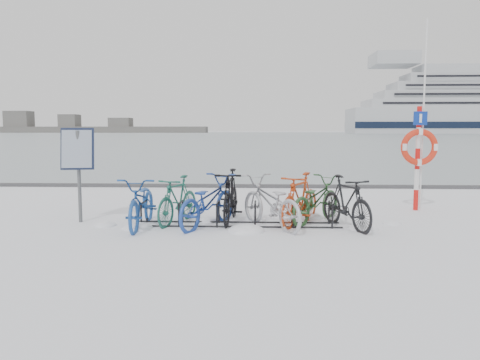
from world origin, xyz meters
TOP-DOWN VIEW (x-y plane):
  - ground at (0.00, 0.00)m, footprint 900.00×900.00m
  - ice_sheet at (0.00, 155.00)m, footprint 400.00×298.00m
  - quay_edge at (0.00, 5.90)m, footprint 400.00×0.25m
  - bike_rack at (0.00, 0.00)m, footprint 4.00×0.48m
  - info_board at (-3.13, 0.16)m, footprint 0.66×0.35m
  - lifebuoy_station at (4.02, 1.82)m, footprint 0.82×0.23m
  - shoreline at (-122.02, 260.00)m, footprint 180.00×12.00m
  - bike_0 at (-1.78, -0.17)m, footprint 0.72×1.92m
  - bike_1 at (-1.17, 0.21)m, footprint 0.93×1.67m
  - bike_2 at (-0.55, -0.06)m, footprint 1.42×2.03m
  - bike_3 at (-0.14, 0.38)m, footprint 0.64×1.84m
  - bike_4 at (0.64, -0.13)m, footprint 1.58×2.00m
  - bike_5 at (1.23, 0.16)m, footprint 1.23×1.76m
  - bike_6 at (1.56, 0.44)m, footprint 1.56×1.86m
  - bike_7 at (2.07, -0.11)m, footprint 1.06×1.75m
  - snow_drifts at (0.25, -0.06)m, footprint 5.97×1.98m

SIDE VIEW (x-z plane):
  - ground at x=0.00m, z-range 0.00..0.00m
  - snow_drifts at x=0.25m, z-range -0.12..0.12m
  - ice_sheet at x=0.00m, z-range 0.00..0.02m
  - quay_edge at x=0.00m, z-range 0.00..0.10m
  - bike_rack at x=0.00m, z-range -0.05..0.41m
  - bike_6 at x=1.56m, z-range 0.00..0.95m
  - bike_1 at x=-1.17m, z-range 0.00..0.97m
  - bike_0 at x=-1.78m, z-range 0.00..1.00m
  - bike_2 at x=-0.55m, z-range 0.00..1.01m
  - bike_4 at x=0.64m, z-range 0.00..1.01m
  - bike_7 at x=2.07m, z-range 0.00..1.02m
  - bike_5 at x=1.23m, z-range 0.00..1.04m
  - bike_3 at x=-0.14m, z-range 0.00..1.09m
  - info_board at x=-3.13m, z-range 0.41..2.29m
  - lifebuoy_station at x=4.02m, z-range -0.70..3.58m
  - shoreline at x=-122.02m, z-range -1.96..7.54m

